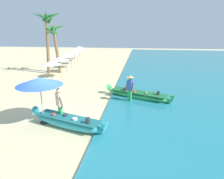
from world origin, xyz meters
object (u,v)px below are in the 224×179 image
Objects in this scene: palm_tree_leaning_seaward at (54,33)px; palm_tree_tall_inland at (47,24)px; person_tourist_customer at (60,104)px; boat_cyan_foreground at (68,122)px; boat_green_midground at (138,95)px; person_vendor_hatted at (130,87)px; patio_umbrella_large at (40,82)px.

palm_tree_tall_inland is at bearing -134.75° from palm_tree_leaning_seaward.
palm_tree_leaning_seaward is at bearing 114.36° from person_tourist_customer.
boat_cyan_foreground reaches higher than boat_green_midground.
boat_green_midground is 11.39m from palm_tree_leaning_seaward.
person_tourist_customer is 0.29× the size of palm_tree_tall_inland.
patio_umbrella_large reaches higher than person_vendor_hatted.
person_vendor_hatted is at bearing -126.38° from boat_green_midground.
palm_tree_leaning_seaward is (-4.04, 10.81, 1.94)m from patio_umbrella_large.
palm_tree_leaning_seaward is at bearing 115.70° from boat_cyan_foreground.
person_tourist_customer is at bearing 142.08° from boat_cyan_foreground.
person_tourist_customer is 0.78× the size of patio_umbrella_large.
boat_cyan_foreground is at bearing -11.10° from patio_umbrella_large.
boat_green_midground is 2.64× the size of person_vendor_hatted.
palm_tree_tall_inland reaches higher than person_vendor_hatted.
person_tourist_customer reaches higher than person_vendor_hatted.
person_vendor_hatted is 0.28× the size of palm_tree_tall_inland.
boat_green_midground is 2.01× the size of patio_umbrella_large.
boat_cyan_foreground is 0.66× the size of palm_tree_tall_inland.
boat_green_midground is at bearing -38.99° from palm_tree_leaning_seaward.
palm_tree_leaning_seaward reaches higher than boat_green_midground.
patio_umbrella_large is 11.63m from palm_tree_tall_inland.
palm_tree_tall_inland reaches higher than palm_tree_leaning_seaward.
person_vendor_hatted is 0.76× the size of patio_umbrella_large.
person_tourist_customer reaches higher than boat_green_midground.
boat_cyan_foreground is at bearing -64.30° from palm_tree_leaning_seaward.
person_vendor_hatted reaches higher than boat_green_midground.
boat_cyan_foreground is 12.90m from palm_tree_tall_inland.
person_vendor_hatted is (-0.51, -0.69, 0.71)m from boat_green_midground.
palm_tree_leaning_seaward reaches higher than person_vendor_hatted.
person_tourist_customer is 1.32m from patio_umbrella_large.
patio_umbrella_large is at bearing -138.87° from person_vendor_hatted.
palm_tree_leaning_seaward reaches higher than patio_umbrella_large.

